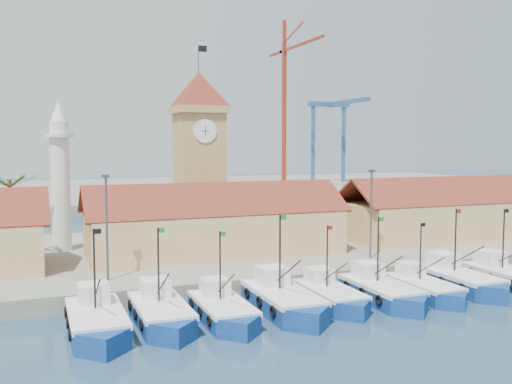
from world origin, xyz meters
name	(u,v)px	position (x,y,z in m)	size (l,w,h in m)	color
ground	(295,323)	(0.00, 0.00, 0.00)	(400.00, 400.00, 0.00)	#1D3A4E
quay	(205,254)	(0.00, 24.00, 0.75)	(140.00, 32.00, 1.50)	gray
terminal	(111,192)	(0.00, 110.00, 1.00)	(240.00, 80.00, 2.00)	gray
boat_0	(97,324)	(-13.85, 2.45, 0.79)	(3.70, 10.13, 7.67)	navy
boat_1	(162,315)	(-9.30, 2.86, 0.77)	(3.58, 9.79, 7.41)	navy
boat_2	(224,312)	(-4.84, 2.07, 0.72)	(3.38, 9.26, 7.01)	navy
boat_3	(285,303)	(0.24, 2.44, 0.83)	(3.86, 10.57, 8.00)	navy
boat_4	(332,298)	(4.54, 2.81, 0.71)	(3.30, 9.04, 6.84)	navy
boat_5	(383,293)	(9.10, 2.29, 0.77)	(3.58, 9.81, 7.42)	navy
boat_6	(426,290)	(13.26, 2.17, 0.69)	(3.24, 8.88, 6.72)	navy
boat_7	(461,282)	(17.71, 2.92, 0.79)	(3.71, 10.16, 7.69)	navy
boat_8	(510,279)	(22.78, 2.41, 0.78)	(3.63, 9.96, 7.53)	navy
hall_center	(215,230)	(0.00, 20.00, 3.99)	(27.04, 10.13, 7.61)	#DFB57A
hall_right	(459,217)	(32.00, 20.00, 3.99)	(31.20, 10.13, 7.61)	#DFB57A
clock_tower	(199,154)	(0.00, 26.00, 11.96)	(5.80, 5.80, 22.70)	tan
minaret	(60,175)	(-15.00, 28.00, 9.73)	(3.00, 3.00, 16.30)	silver
palm_tree	(11,211)	(-20.00, 26.00, 6.25)	(5.60, 5.03, 8.39)	brown
lamp_posts	(245,216)	(0.50, 12.00, 6.48)	(80.70, 0.25, 9.03)	#3F3F44
crane_red_right	(286,94)	(45.67, 103.68, 26.42)	(1.00, 32.42, 44.05)	maroon
gantry	(334,119)	(62.00, 106.65, 20.04)	(13.00, 22.00, 23.20)	#2F5690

